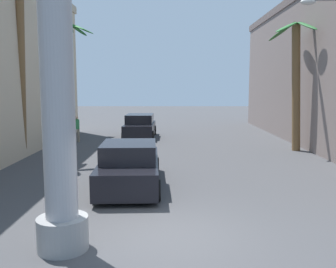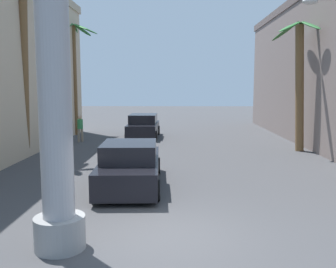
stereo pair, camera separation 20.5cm
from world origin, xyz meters
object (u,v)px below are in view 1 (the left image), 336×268
Objects in this scene: palm_tree_mid_right at (296,75)px; pedestrian_far_left at (77,127)px; palm_tree_far_left at (70,57)px; car_far at (140,127)px; car_lead at (130,166)px; palm_tree_mid_left at (22,51)px.

palm_tree_mid_right is 13.05m from pedestrian_far_left.
palm_tree_far_left is 4.78× the size of pedestrian_far_left.
car_lead is at bearing -86.97° from car_far.
palm_tree_mid_right is 4.19× the size of pedestrian_far_left.
car_lead is 0.66× the size of palm_tree_far_left.
palm_tree_mid_right is at bearing -29.92° from car_far.
palm_tree_mid_left is 5.39× the size of pedestrian_far_left.
car_far is 6.87m from palm_tree_far_left.
car_lead is 12.35m from car_far.
palm_tree_mid_left reaches higher than palm_tree_far_left.
pedestrian_far_left is (-12.35, 2.88, -3.04)m from palm_tree_mid_right.
car_far is 0.55× the size of palm_tree_far_left.
car_lead is 11.13m from pedestrian_far_left.
palm_tree_mid_right is at bearing 42.63° from car_lead.
car_far is at bearing -15.34° from palm_tree_far_left.
palm_tree_far_left is (-4.88, 1.34, 4.64)m from car_far.
car_lead is at bearing -66.93° from pedestrian_far_left.
palm_tree_far_left is at bearing 89.92° from palm_tree_mid_left.
palm_tree_far_left is 8.50m from palm_tree_mid_left.
car_lead is at bearing -137.37° from palm_tree_mid_right.
palm_tree_mid_left is at bearing -170.86° from palm_tree_mid_right.
palm_tree_mid_right is at bearing 9.14° from palm_tree_mid_left.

